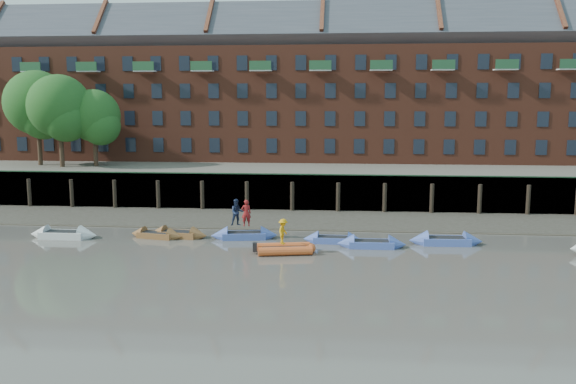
# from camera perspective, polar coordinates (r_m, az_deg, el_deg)

# --- Properties ---
(ground) EXTENTS (220.00, 220.00, 0.00)m
(ground) POSITION_cam_1_polar(r_m,az_deg,el_deg) (32.14, 0.68, -8.89)
(ground) COLOR #5A554E
(ground) RESTS_ON ground
(foreshore) EXTENTS (110.00, 8.00, 0.50)m
(foreshore) POSITION_cam_1_polar(r_m,az_deg,el_deg) (49.57, 2.34, -2.65)
(foreshore) COLOR #3D382F
(foreshore) RESTS_ON ground
(mud_band) EXTENTS (110.00, 1.60, 0.10)m
(mud_band) POSITION_cam_1_polar(r_m,az_deg,el_deg) (46.24, 2.12, -3.47)
(mud_band) COLOR #4C4336
(mud_band) RESTS_ON ground
(river_wall) EXTENTS (110.00, 1.23, 3.30)m
(river_wall) POSITION_cam_1_polar(r_m,az_deg,el_deg) (53.60, 2.58, -0.07)
(river_wall) COLOR #2D2A26
(river_wall) RESTS_ON ground
(bank_terrace) EXTENTS (110.00, 28.00, 3.20)m
(bank_terrace) POSITION_cam_1_polar(r_m,az_deg,el_deg) (67.09, 3.13, 1.68)
(bank_terrace) COLOR #5E594D
(bank_terrace) RESTS_ON ground
(apartment_terrace) EXTENTS (80.60, 15.56, 20.98)m
(apartment_terrace) POSITION_cam_1_polar(r_m,az_deg,el_deg) (67.67, 3.24, 11.26)
(apartment_terrace) COLOR brown
(apartment_terrace) RESTS_ON bank_terrace
(tree_cluster) EXTENTS (11.76, 7.74, 9.40)m
(tree_cluster) POSITION_cam_1_polar(r_m,az_deg,el_deg) (64.34, -20.79, 7.46)
(tree_cluster) COLOR #3A281C
(tree_cluster) RESTS_ON bank_terrace
(rowboat_0) EXTENTS (4.91, 1.47, 1.42)m
(rowboat_0) POSITION_cam_1_polar(r_m,az_deg,el_deg) (45.95, -20.26, -3.76)
(rowboat_0) COLOR silver
(rowboat_0) RESTS_ON ground
(rowboat_1) EXTENTS (4.17, 1.97, 1.17)m
(rowboat_1) POSITION_cam_1_polar(r_m,az_deg,el_deg) (44.21, -12.19, -3.95)
(rowboat_1) COLOR brown
(rowboat_1) RESTS_ON ground
(rowboat_2) EXTENTS (4.48, 1.98, 1.26)m
(rowboat_2) POSITION_cam_1_polar(r_m,az_deg,el_deg) (44.10, -10.21, -3.90)
(rowboat_2) COLOR brown
(rowboat_2) RESTS_ON ground
(rowboat_3) EXTENTS (4.83, 2.05, 1.36)m
(rowboat_3) POSITION_cam_1_polar(r_m,az_deg,el_deg) (43.06, -4.12, -4.06)
(rowboat_3) COLOR #475FB2
(rowboat_3) RESTS_ON ground
(rowboat_4) EXTENTS (4.15, 1.38, 1.19)m
(rowboat_4) POSITION_cam_1_polar(r_m,az_deg,el_deg) (41.89, 4.23, -4.46)
(rowboat_4) COLOR #475FB2
(rowboat_4) RESTS_ON ground
(rowboat_5) EXTENTS (4.57, 1.35, 1.32)m
(rowboat_5) POSITION_cam_1_polar(r_m,az_deg,el_deg) (40.82, 7.80, -4.83)
(rowboat_5) COLOR #475FB2
(rowboat_5) RESTS_ON ground
(rowboat_6) EXTENTS (4.96, 1.57, 1.43)m
(rowboat_6) POSITION_cam_1_polar(r_m,az_deg,el_deg) (42.61, 14.54, -4.44)
(rowboat_6) COLOR #475FB2
(rowboat_6) RESTS_ON ground
(rib_tender) EXTENTS (3.82, 2.37, 0.64)m
(rib_tender) POSITION_cam_1_polar(r_m,az_deg,el_deg) (38.95, -0.11, -5.34)
(rib_tender) COLOR #CF5522
(rib_tender) RESTS_ON ground
(person_rower_a) EXTENTS (0.78, 0.62, 1.87)m
(person_rower_a) POSITION_cam_1_polar(r_m,az_deg,el_deg) (42.69, -3.94, -1.97)
(person_rower_a) COLOR maroon
(person_rower_a) RESTS_ON rowboat_3
(person_rower_b) EXTENTS (1.10, 0.98, 1.89)m
(person_rower_b) POSITION_cam_1_polar(r_m,az_deg,el_deg) (42.94, -4.80, -1.90)
(person_rower_b) COLOR #19233F
(person_rower_b) RESTS_ON rowboat_3
(person_rib_crew) EXTENTS (0.83, 1.16, 1.63)m
(person_rib_crew) POSITION_cam_1_polar(r_m,az_deg,el_deg) (38.66, -0.46, -3.72)
(person_rib_crew) COLOR orange
(person_rib_crew) RESTS_ON rib_tender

